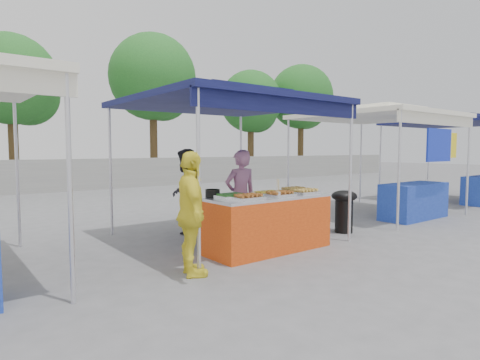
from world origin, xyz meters
TOP-DOWN VIEW (x-y plane):
  - ground_plane at (0.00, 0.00)m, footprint 80.00×80.00m
  - back_wall at (0.00, 11.00)m, footprint 40.00×0.25m
  - main_canopy at (0.00, 0.97)m, footprint 3.20×3.20m
  - neighbor_stall_right at (4.50, 0.57)m, footprint 3.20×3.20m
  - neighbor_stall_far at (8.50, 0.57)m, footprint 3.20×3.20m
  - tree_1 at (-1.32, 13.12)m, footprint 3.54×3.49m
  - tree_2 at (4.68, 13.29)m, footprint 4.11×4.11m
  - tree_3 at (10.68, 13.20)m, footprint 3.56×3.51m
  - tree_4 at (14.45, 12.88)m, footprint 3.93×3.93m
  - vendor_table at (0.00, -0.10)m, footprint 2.00×0.80m
  - food_tray_fl at (-0.59, -0.34)m, footprint 0.42×0.30m
  - food_tray_fm at (0.03, -0.34)m, footprint 0.42×0.30m
  - food_tray_fr at (0.60, -0.32)m, footprint 0.42×0.30m
  - food_tray_bl at (-0.66, -0.04)m, footprint 0.42×0.30m
  - food_tray_bm at (0.04, -0.03)m, footprint 0.42×0.30m
  - food_tray_br at (0.64, -0.01)m, footprint 0.42×0.30m
  - cooking_pot at (-0.81, 0.22)m, footprint 0.21×0.21m
  - skewer_cup at (-0.08, -0.41)m, footprint 0.07×0.07m
  - wok_burner at (2.02, 0.02)m, footprint 0.48×0.48m
  - crate_left at (-0.50, 0.55)m, footprint 0.47×0.33m
  - crate_right at (0.23, 0.47)m, footprint 0.46×0.32m
  - crate_stacked at (0.23, 0.47)m, footprint 0.44×0.31m
  - vendor_woman at (-0.01, 0.57)m, footprint 0.61×0.45m
  - helper_man at (-0.35, 1.80)m, footprint 0.96×0.96m
  - customer_person at (-1.58, -0.46)m, footprint 0.67×0.98m

SIDE VIEW (x-z plane):
  - ground_plane at x=0.00m, z-range 0.00..0.00m
  - crate_right at x=0.23m, z-range 0.00..0.28m
  - crate_left at x=-0.50m, z-range 0.00..0.28m
  - crate_stacked at x=0.23m, z-range 0.28..0.54m
  - vendor_table at x=0.00m, z-range 0.00..0.85m
  - wok_burner at x=2.02m, z-range 0.07..0.88m
  - back_wall at x=0.00m, z-range 0.00..1.20m
  - customer_person at x=-1.58m, z-range 0.00..1.54m
  - vendor_woman at x=-0.01m, z-range 0.00..1.55m
  - helper_man at x=-0.35m, z-range 0.00..1.57m
  - food_tray_fl at x=-0.59m, z-range 0.85..0.92m
  - food_tray_fm at x=0.03m, z-range 0.85..0.92m
  - food_tray_fr at x=0.60m, z-range 0.85..0.92m
  - food_tray_bl at x=-0.66m, z-range 0.85..0.92m
  - food_tray_bm at x=0.04m, z-range 0.85..0.92m
  - food_tray_br at x=0.64m, z-range 0.85..0.92m
  - skewer_cup at x=-0.08m, z-range 0.85..0.94m
  - cooking_pot at x=-0.81m, z-range 0.85..0.97m
  - neighbor_stall_right at x=4.50m, z-range 0.32..2.89m
  - neighbor_stall_far at x=8.50m, z-range 0.32..2.89m
  - main_canopy at x=0.00m, z-range 1.08..3.65m
  - tree_1 at x=-1.32m, z-range 1.10..7.09m
  - tree_3 at x=10.68m, z-range 1.11..7.14m
  - tree_4 at x=14.45m, z-range 1.25..8.01m
  - tree_2 at x=4.68m, z-range 1.30..8.36m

